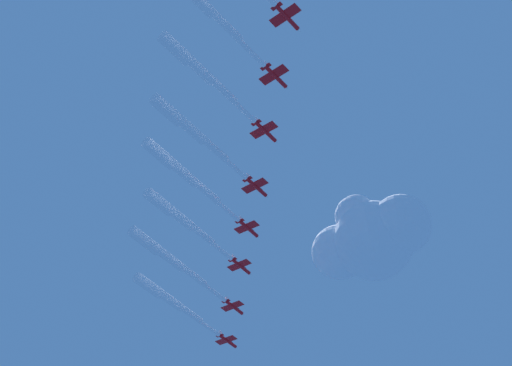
{
  "coord_description": "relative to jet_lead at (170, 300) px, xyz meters",
  "views": [
    {
      "loc": [
        -79.39,
        121.89,
        16.4
      ],
      "look_at": [
        0.0,
        0.0,
        187.0
      ],
      "focal_mm": 54.05,
      "sensor_mm": 36.0,
      "label": 1
    }
  ],
  "objects": [
    {
      "name": "jet_lead",
      "position": [
        0.0,
        0.0,
        0.0
      ],
      "size": [
        12.29,
        48.95,
        4.08
      ],
      "color": "red"
    },
    {
      "name": "jet_port_inner",
      "position": [
        -11.66,
        15.77,
        0.31
      ],
      "size": [
        12.46,
        52.46,
        4.05
      ],
      "color": "red"
    },
    {
      "name": "jet_starboard_inner",
      "position": [
        -23.82,
        25.88,
        2.3
      ],
      "size": [
        11.89,
        47.33,
        4.06
      ],
      "color": "red"
    },
    {
      "name": "jet_port_mid",
      "position": [
        -35.64,
        40.59,
        1.45
      ],
      "size": [
        11.82,
        49.21,
        4.14
      ],
      "color": "red"
    },
    {
      "name": "jet_starboard_mid",
      "position": [
        -47.22,
        52.32,
        0.24
      ],
      "size": [
        12.13,
        46.59,
        4.05
      ],
      "color": "red"
    },
    {
      "name": "jet_port_outer",
      "position": [
        -59.11,
        65.11,
        3.4
      ],
      "size": [
        11.95,
        45.55,
        4.08
      ],
      "color": "red"
    },
    {
      "name": "cloud_puff",
      "position": [
        -63.68,
        -26.95,
        16.46
      ],
      "size": [
        43.67,
        31.61,
        30.36
      ],
      "color": "white"
    }
  ]
}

